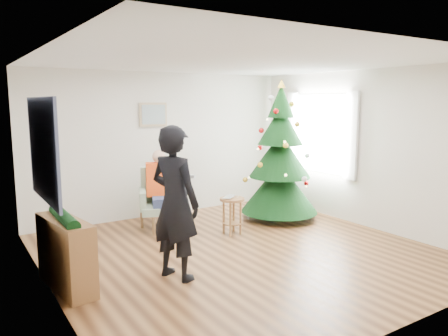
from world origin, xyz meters
TOP-DOWN VIEW (x-y plane):
  - floor at (0.00, 0.00)m, footprint 5.00×5.00m
  - ceiling at (0.00, 0.00)m, footprint 5.00×5.00m
  - wall_back at (0.00, 2.50)m, footprint 5.00×0.00m
  - wall_front at (0.00, -2.50)m, footprint 5.00×0.00m
  - wall_left at (-2.50, 0.00)m, footprint 0.00×5.00m
  - wall_right at (2.50, 0.00)m, footprint 0.00×5.00m
  - window_panel at (2.47, 1.00)m, footprint 0.04×1.30m
  - curtains at (2.44, 1.00)m, footprint 0.05×1.75m
  - christmas_tree at (1.59, 1.09)m, footprint 1.36×1.36m
  - stool at (0.36, 0.76)m, footprint 0.39×0.39m
  - laptop at (0.36, 0.76)m, footprint 0.38×0.36m
  - armchair at (-0.42, 1.67)m, footprint 0.89×0.87m
  - seated_person at (-0.44, 1.62)m, footprint 0.51×0.66m
  - standing_man at (-1.16, -0.31)m, footprint 0.65×0.78m
  - game_controller at (-0.97, -0.34)m, footprint 0.08×0.13m
  - console at (-2.33, 0.06)m, footprint 0.44×1.03m
  - garland at (-2.33, 0.06)m, footprint 0.14×0.90m
  - tapestry at (-2.46, 0.30)m, footprint 0.03×1.50m
  - framed_picture at (-0.20, 2.46)m, footprint 0.52×0.05m

SIDE VIEW (x-z plane):
  - floor at x=0.00m, z-range 0.00..0.00m
  - stool at x=0.36m, z-range 0.01..0.59m
  - armchair at x=-0.42m, z-range -0.13..0.86m
  - console at x=-2.33m, z-range 0.00..0.80m
  - laptop at x=0.36m, z-range 0.58..0.61m
  - seated_person at x=-0.44m, z-range 0.02..1.31m
  - garland at x=-2.33m, z-range 0.75..0.89m
  - standing_man at x=-1.16m, z-range 0.00..1.82m
  - christmas_tree at x=1.59m, z-range -0.12..2.33m
  - game_controller at x=-0.97m, z-range 1.19..1.23m
  - wall_back at x=0.00m, z-range -1.20..3.80m
  - wall_front at x=0.00m, z-range -1.20..3.80m
  - wall_left at x=-2.50m, z-range -1.20..3.80m
  - wall_right at x=2.50m, z-range -1.20..3.80m
  - window_panel at x=2.47m, z-range 0.80..2.20m
  - curtains at x=2.44m, z-range 0.75..2.25m
  - tapestry at x=-2.46m, z-range 0.98..2.12m
  - framed_picture at x=-0.20m, z-range 1.64..2.06m
  - ceiling at x=0.00m, z-range 2.60..2.60m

